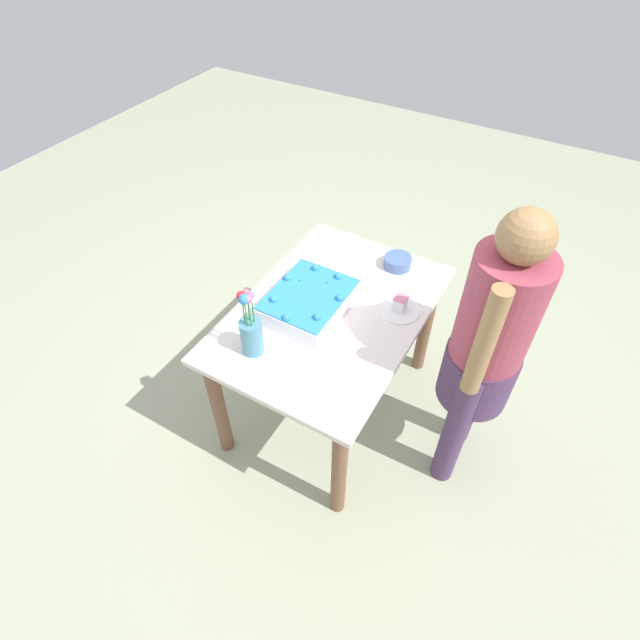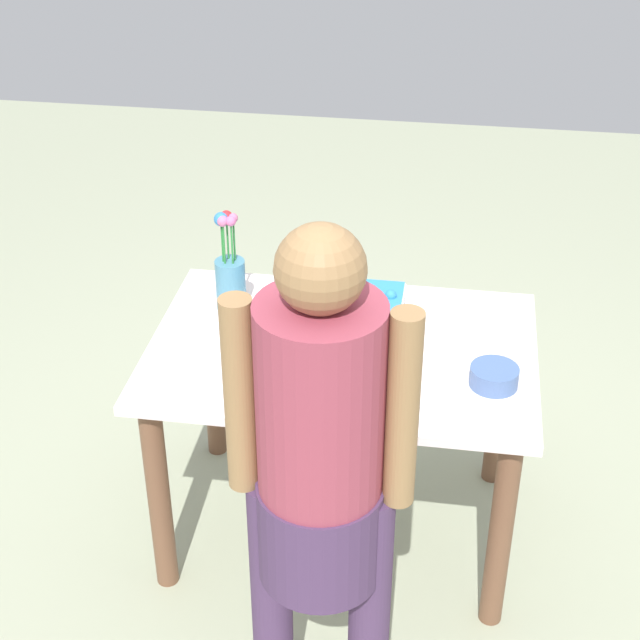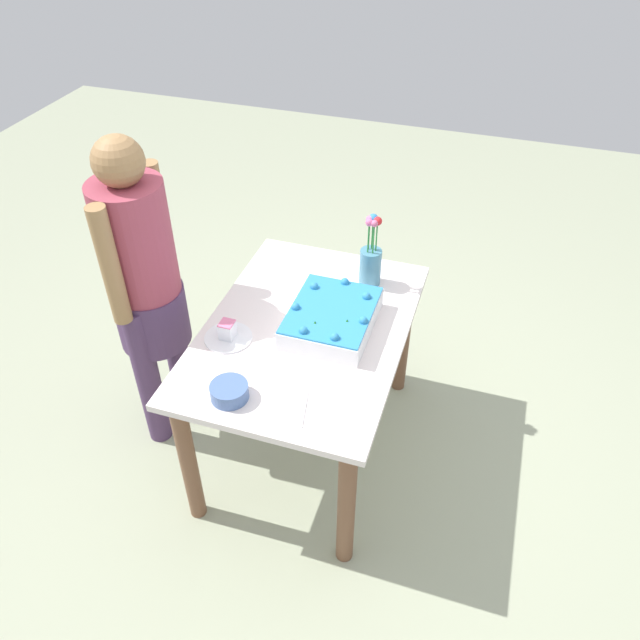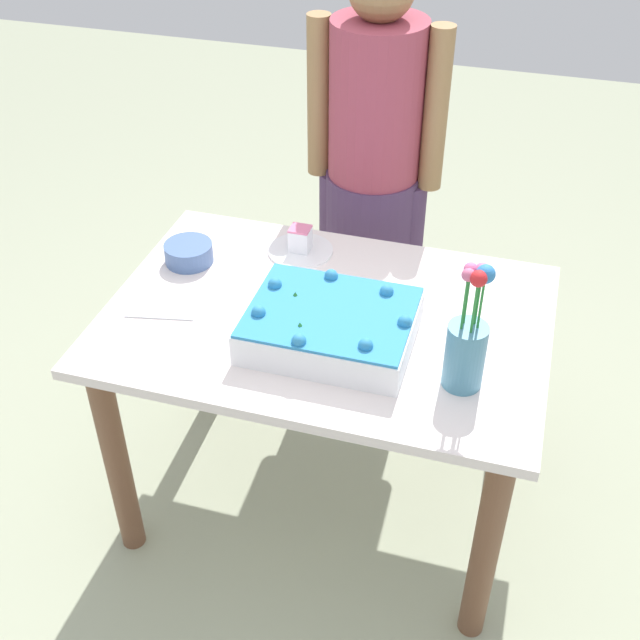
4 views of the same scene
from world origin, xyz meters
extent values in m
plane|color=#9EA588|center=(0.00, 0.00, 0.00)|extent=(8.00, 8.00, 0.00)
cube|color=silver|center=(0.00, 0.00, 0.72)|extent=(1.18, 0.82, 0.03)
cylinder|color=brown|center=(-0.51, -0.33, 0.35)|extent=(0.07, 0.07, 0.71)
cylinder|color=brown|center=(0.51, -0.33, 0.35)|extent=(0.07, 0.07, 0.71)
cylinder|color=brown|center=(-0.51, 0.33, 0.35)|extent=(0.07, 0.07, 0.71)
cylinder|color=brown|center=(0.51, 0.33, 0.35)|extent=(0.07, 0.07, 0.71)
cube|color=white|center=(0.04, -0.10, 0.78)|extent=(0.42, 0.33, 0.09)
cube|color=#2F86C1|center=(0.04, -0.10, 0.83)|extent=(0.41, 0.33, 0.01)
sphere|color=#2F86C1|center=(0.23, -0.10, 0.83)|extent=(0.04, 0.04, 0.04)
sphere|color=#2F86C1|center=(0.16, 0.01, 0.83)|extent=(0.04, 0.04, 0.04)
sphere|color=#2F86C1|center=(0.00, 0.04, 0.83)|extent=(0.04, 0.04, 0.04)
sphere|color=#2F86C1|center=(-0.13, -0.04, 0.83)|extent=(0.04, 0.04, 0.04)
sphere|color=#2F86C1|center=(-0.13, -0.16, 0.83)|extent=(0.04, 0.04, 0.04)
sphere|color=#2F86C1|center=(0.00, -0.24, 0.83)|extent=(0.04, 0.04, 0.04)
sphere|color=#2F86C1|center=(0.16, -0.21, 0.83)|extent=(0.04, 0.04, 0.04)
cone|color=#2D8438|center=(-0.07, -0.06, 0.83)|extent=(0.02, 0.02, 0.02)
cone|color=#2D8438|center=(-0.02, -0.18, 0.83)|extent=(0.02, 0.02, 0.02)
cylinder|color=white|center=(-0.16, 0.28, 0.74)|extent=(0.19, 0.19, 0.01)
cube|color=white|center=(-0.16, 0.28, 0.78)|extent=(0.06, 0.06, 0.07)
cube|color=pink|center=(-0.16, 0.28, 0.82)|extent=(0.06, 0.06, 0.01)
cube|color=silver|center=(-0.43, -0.14, 0.74)|extent=(0.19, 0.06, 0.00)
cylinder|color=teal|center=(0.39, -0.17, 0.82)|extent=(0.10, 0.10, 0.17)
cylinder|color=#2D8438|center=(0.40, -0.17, 0.98)|extent=(0.01, 0.01, 0.15)
sphere|color=#307AC0|center=(0.40, -0.17, 1.06)|extent=(0.04, 0.04, 0.04)
cylinder|color=#2D8438|center=(0.40, -0.16, 0.98)|extent=(0.01, 0.01, 0.15)
sphere|color=#D06896|center=(0.40, -0.16, 1.06)|extent=(0.04, 0.04, 0.04)
cylinder|color=#2D8438|center=(0.37, -0.16, 0.98)|extent=(0.01, 0.01, 0.15)
sphere|color=#DB6499|center=(0.37, -0.16, 1.06)|extent=(0.03, 0.03, 0.03)
cylinder|color=#2D8438|center=(0.37, -0.18, 0.98)|extent=(0.01, 0.01, 0.15)
sphere|color=#D5648B|center=(0.37, -0.18, 1.06)|extent=(0.03, 0.03, 0.03)
cylinder|color=#2D8438|center=(0.39, -0.19, 0.98)|extent=(0.01, 0.01, 0.15)
sphere|color=red|center=(0.39, -0.19, 1.06)|extent=(0.04, 0.04, 0.04)
cylinder|color=#4B699F|center=(-0.46, 0.14, 0.77)|extent=(0.14, 0.14, 0.06)
cylinder|color=#4B3357|center=(-0.17, 0.71, 0.39)|extent=(0.11, 0.11, 0.78)
cylinder|color=#4B3357|center=(0.09, 0.71, 0.39)|extent=(0.11, 0.11, 0.78)
cylinder|color=#4B3357|center=(-0.04, 0.71, 0.66)|extent=(0.32, 0.31, 0.28)
cylinder|color=#9C3D4E|center=(-0.04, 0.71, 1.04)|extent=(0.30, 0.30, 0.52)
cylinder|color=#997248|center=(-0.23, 0.71, 1.04)|extent=(0.08, 0.08, 0.52)
cylinder|color=#997248|center=(0.15, 0.71, 1.04)|extent=(0.08, 0.08, 0.52)
camera|label=1|loc=(1.48, 0.80, 2.37)|focal=28.00mm
camera|label=2|loc=(-0.32, 2.49, 2.37)|focal=55.00mm
camera|label=3|loc=(-1.85, -0.66, 2.40)|focal=35.00mm
camera|label=4|loc=(0.46, -1.65, 2.04)|focal=45.00mm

